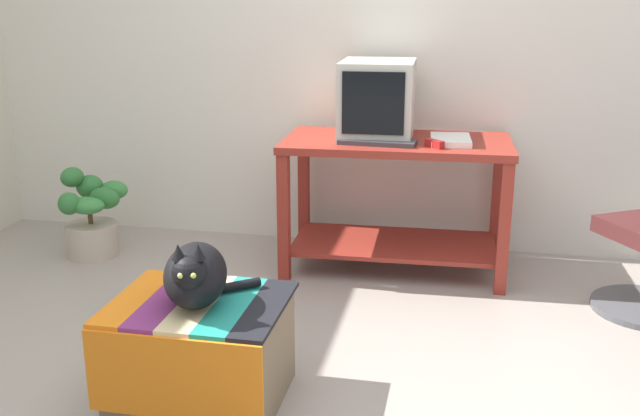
% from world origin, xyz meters
% --- Properties ---
extents(back_wall, '(8.00, 0.10, 2.60)m').
position_xyz_m(back_wall, '(0.00, 2.05, 1.30)').
color(back_wall, silver).
rests_on(back_wall, ground_plane).
extents(desk, '(1.24, 0.69, 0.73)m').
position_xyz_m(desk, '(0.24, 1.60, 0.50)').
color(desk, maroon).
rests_on(desk, ground_plane).
extents(tv_monitor, '(0.41, 0.51, 0.41)m').
position_xyz_m(tv_monitor, '(0.12, 1.66, 0.94)').
color(tv_monitor, '#BCB7A8').
rests_on(tv_monitor, desk).
extents(keyboard, '(0.41, 0.18, 0.02)m').
position_xyz_m(keyboard, '(0.15, 1.45, 0.75)').
color(keyboard, '#333338').
rests_on(keyboard, desk).
extents(book, '(0.23, 0.31, 0.03)m').
position_xyz_m(book, '(0.52, 1.56, 0.75)').
color(book, white).
rests_on(book, desk).
extents(ottoman_with_blanket, '(0.64, 0.54, 0.40)m').
position_xyz_m(ottoman_with_blanket, '(-0.33, 0.06, 0.20)').
color(ottoman_with_blanket, '#7A664C').
rests_on(ottoman_with_blanket, ground_plane).
extents(cat, '(0.34, 0.41, 0.28)m').
position_xyz_m(cat, '(-0.32, 0.04, 0.52)').
color(cat, black).
rests_on(cat, ottoman_with_blanket).
extents(potted_plant, '(0.37, 0.39, 0.52)m').
position_xyz_m(potted_plant, '(-1.52, 1.44, 0.23)').
color(potted_plant, '#B7A893').
rests_on(potted_plant, ground_plane).
extents(stapler, '(0.10, 0.10, 0.04)m').
position_xyz_m(stapler, '(0.45, 1.42, 0.75)').
color(stapler, '#A31E1E').
rests_on(stapler, desk).
extents(pen, '(0.13, 0.07, 0.01)m').
position_xyz_m(pen, '(0.58, 1.61, 0.74)').
color(pen, '#2351B2').
rests_on(pen, desk).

